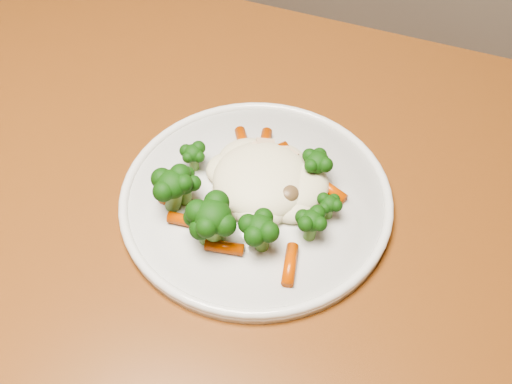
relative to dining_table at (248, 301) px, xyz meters
The scene contains 3 objects.
dining_table is the anchor object (origin of this frame).
plate 0.12m from the dining_table, 108.37° to the left, with size 0.28×0.28×0.01m, color silver.
meal 0.14m from the dining_table, 118.68° to the left, with size 0.19×0.19×0.05m.
Camera 1 is at (0.38, -0.14, 1.28)m, focal length 45.00 mm.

